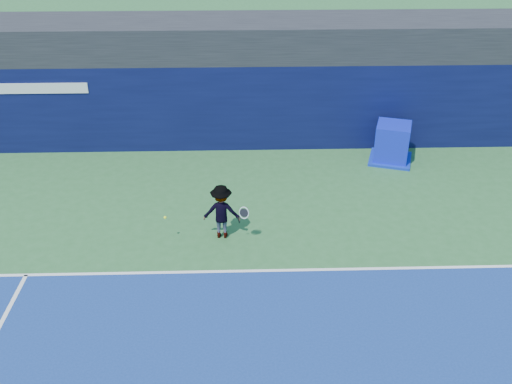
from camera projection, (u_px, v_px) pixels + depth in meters
ground at (230, 363)px, 11.42m from camera, size 80.00×80.00×0.00m
baseline at (231, 271)px, 14.02m from camera, size 24.00×0.10×0.01m
stadium_band at (231, 37)px, 19.66m from camera, size 36.00×3.00×1.20m
back_wall_assembly at (232, 105)px, 19.82m from camera, size 36.00×1.03×3.00m
equipment_cart at (392, 144)px, 19.14m from camera, size 1.71×1.71×1.31m
tennis_player at (222, 212)px, 15.03m from camera, size 1.24×0.70×1.53m
tennis_ball at (165, 217)px, 14.85m from camera, size 0.07×0.07×0.07m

